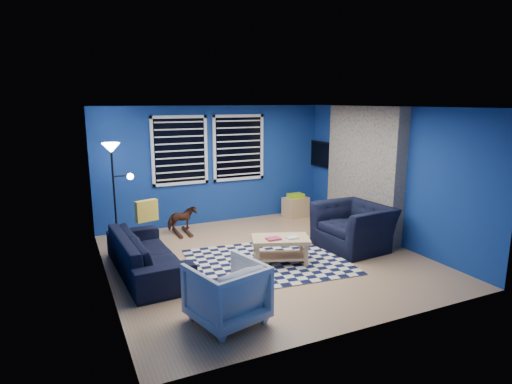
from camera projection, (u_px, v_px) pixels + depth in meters
floor at (266, 259)px, 7.17m from camera, size 5.00×5.00×0.00m
ceiling at (266, 107)px, 6.65m from camera, size 5.00×5.00×0.00m
wall_back at (214, 165)px, 9.13m from camera, size 5.00×0.00×5.00m
wall_left at (103, 201)px, 5.88m from camera, size 0.00×5.00×5.00m
wall_right at (387, 175)px, 7.94m from camera, size 0.00×5.00×5.00m
fireplace at (363, 174)px, 8.34m from camera, size 0.65×2.00×2.50m
window_left at (180, 151)px, 8.71m from camera, size 1.17×0.06×1.42m
window_right at (239, 148)px, 9.25m from camera, size 1.17×0.06×1.42m
tv at (324, 155)px, 9.66m from camera, size 0.07×1.00×0.58m
rug at (268, 262)px, 7.02m from camera, size 2.68×2.24×0.02m
sofa at (147, 253)px, 6.52m from camera, size 2.20×0.96×0.63m
armchair_big at (353, 227)px, 7.62m from camera, size 1.31×1.17×0.79m
armchair_bent at (227, 292)px, 5.07m from camera, size 0.97×0.99×0.74m
rocking_horse at (182, 219)px, 8.45m from camera, size 0.35×0.60×0.48m
coffee_table at (280, 245)px, 6.91m from camera, size 1.04×0.82×0.46m
cabinet at (296, 207)px, 9.72m from camera, size 0.58×0.42×0.54m
floor_lamp at (113, 162)px, 7.62m from camera, size 0.51×0.31×1.87m
throw_pillow at (147, 211)px, 7.10m from camera, size 0.39×0.21×0.35m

